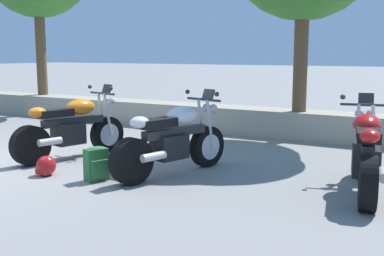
{
  "coord_description": "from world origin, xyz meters",
  "views": [
    {
      "loc": [
        6.51,
        -4.67,
        1.71
      ],
      "look_at": [
        3.08,
        1.2,
        0.65
      ],
      "focal_mm": 45.02,
      "sensor_mm": 36.0,
      "label": 1
    }
  ],
  "objects": [
    {
      "name": "rider_helmet",
      "position": [
        1.39,
        0.0,
        0.14
      ],
      "size": [
        0.28,
        0.28,
        0.28
      ],
      "color": "#B21919",
      "rests_on": "ground"
    },
    {
      "name": "motorcycle_orange_near_left",
      "position": [
        0.9,
        1.05,
        0.49
      ],
      "size": [
        0.8,
        2.04,
        1.18
      ],
      "color": "black",
      "rests_on": "ground"
    },
    {
      "name": "rider_backpack",
      "position": [
        2.2,
        0.15,
        0.24
      ],
      "size": [
        0.33,
        0.35,
        0.47
      ],
      "color": "#2D6B38",
      "rests_on": "ground"
    },
    {
      "name": "motorcycle_white_centre",
      "position": [
        2.92,
        0.96,
        0.49
      ],
      "size": [
        0.84,
        2.03,
        1.18
      ],
      "color": "black",
      "rests_on": "ground"
    },
    {
      "name": "stone_wall",
      "position": [
        0.0,
        4.8,
        0.28
      ],
      "size": [
        36.0,
        0.8,
        0.55
      ],
      "primitive_type": "cube",
      "color": "#A89E89",
      "rests_on": "ground"
    },
    {
      "name": "motorcycle_red_far_right",
      "position": [
        5.44,
        1.4,
        0.49
      ],
      "size": [
        0.83,
        2.04,
        1.18
      ],
      "color": "black",
      "rests_on": "ground"
    }
  ]
}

